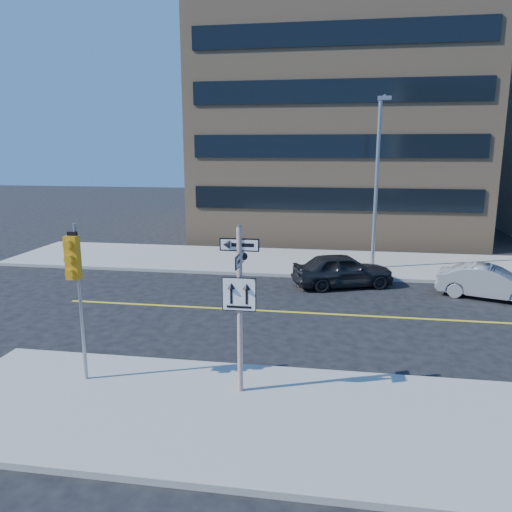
% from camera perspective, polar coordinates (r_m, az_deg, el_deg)
% --- Properties ---
extents(ground, '(120.00, 120.00, 0.00)m').
position_cam_1_polar(ground, '(14.82, 0.07, -11.22)').
color(ground, black).
rests_on(ground, ground).
extents(sign_pole, '(0.92, 0.92, 4.06)m').
position_cam_1_polar(sign_pole, '(11.65, -1.88, -5.08)').
color(sign_pole, white).
rests_on(sign_pole, near_sidewalk).
extents(traffic_signal, '(0.32, 0.45, 4.00)m').
position_cam_1_polar(traffic_signal, '(12.72, -20.01, -1.57)').
color(traffic_signal, gray).
rests_on(traffic_signal, near_sidewalk).
extents(parked_car_a, '(3.08, 4.65, 1.47)m').
position_cam_1_polar(parked_car_a, '(21.88, 9.88, -1.59)').
color(parked_car_a, black).
rests_on(parked_car_a, ground).
extents(parked_car_b, '(2.65, 4.21, 1.31)m').
position_cam_1_polar(parked_car_b, '(21.98, 25.17, -2.75)').
color(parked_car_b, gray).
rests_on(parked_car_b, ground).
extents(streetlight_a, '(0.55, 2.25, 8.00)m').
position_cam_1_polar(streetlight_a, '(24.28, 13.70, 9.20)').
color(streetlight_a, gray).
rests_on(streetlight_a, far_sidewalk).
extents(building_brick, '(18.00, 18.00, 18.00)m').
position_cam_1_polar(building_brick, '(38.55, 9.30, 16.71)').
color(building_brick, tan).
rests_on(building_brick, ground).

